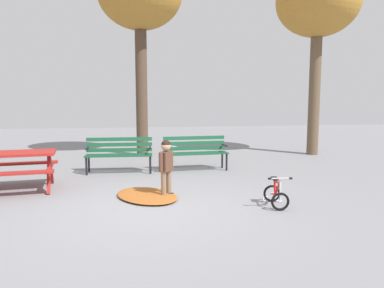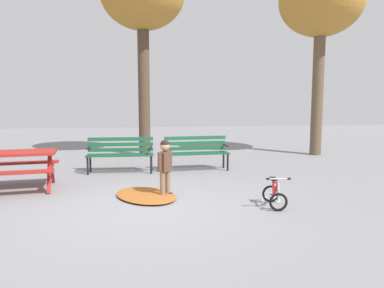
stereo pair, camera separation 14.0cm
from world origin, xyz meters
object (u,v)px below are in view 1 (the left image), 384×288
(child_standing, at_px, (166,164))
(kids_bicycle, at_px, (276,194))
(park_bench_far_left, at_px, (119,152))
(park_bench_left, at_px, (195,150))
(picnic_table, at_px, (6,161))

(child_standing, relative_size, kids_bicycle, 1.78)
(park_bench_far_left, relative_size, child_standing, 1.54)
(park_bench_left, distance_m, child_standing, 2.67)
(kids_bicycle, bearing_deg, picnic_table, 159.59)
(park_bench_far_left, bearing_deg, kids_bicycle, -51.15)
(picnic_table, bearing_deg, park_bench_far_left, 36.68)
(picnic_table, relative_size, park_bench_left, 1.20)
(park_bench_far_left, xyz_separation_m, child_standing, (0.92, -2.47, 0.11))
(park_bench_far_left, bearing_deg, picnic_table, -143.32)
(park_bench_far_left, height_order, kids_bicycle, park_bench_far_left)
(park_bench_left, bearing_deg, park_bench_far_left, -179.55)
(park_bench_far_left, bearing_deg, child_standing, -69.46)
(park_bench_far_left, bearing_deg, park_bench_left, 0.45)
(picnic_table, xyz_separation_m, park_bench_far_left, (2.09, 1.56, -0.08))
(picnic_table, distance_m, child_standing, 3.15)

